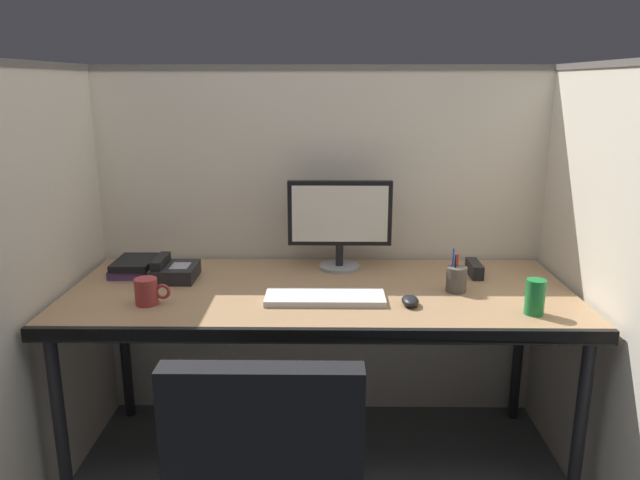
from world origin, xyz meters
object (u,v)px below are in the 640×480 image
(pen_cup, at_px, (456,279))
(monitor_center, at_px, (340,219))
(computer_mouse, at_px, (410,301))
(coffee_mug, at_px, (147,291))
(soda_can, at_px, (535,297))
(keyboard_main, at_px, (325,298))
(book_stack, at_px, (134,266))
(desk, at_px, (320,302))
(desk_phone, at_px, (174,271))
(red_stapler, at_px, (474,269))

(pen_cup, bearing_deg, monitor_center, 146.69)
(computer_mouse, relative_size, coffee_mug, 0.76)
(monitor_center, bearing_deg, computer_mouse, -60.96)
(soda_can, xyz_separation_m, pen_cup, (-0.22, 0.23, -0.01))
(keyboard_main, distance_m, book_stack, 0.85)
(keyboard_main, height_order, coffee_mug, coffee_mug)
(keyboard_main, relative_size, book_stack, 1.98)
(desk, relative_size, soda_can, 15.57)
(book_stack, bearing_deg, desk, -14.75)
(book_stack, height_order, soda_can, soda_can)
(desk, height_order, soda_can, soda_can)
(coffee_mug, relative_size, desk_phone, 0.66)
(desk, distance_m, coffee_mug, 0.63)
(coffee_mug, bearing_deg, soda_can, -3.29)
(desk_phone, bearing_deg, pen_cup, -7.09)
(desk, height_order, coffee_mug, coffee_mug)
(desk_phone, bearing_deg, red_stapler, 2.81)
(monitor_center, relative_size, red_stapler, 2.87)
(soda_can, xyz_separation_m, coffee_mug, (-1.34, 0.08, -0.01))
(desk, distance_m, monitor_center, 0.39)
(desk_phone, bearing_deg, soda_can, -15.44)
(keyboard_main, height_order, red_stapler, red_stapler)
(keyboard_main, xyz_separation_m, red_stapler, (0.61, 0.30, 0.02))
(monitor_center, relative_size, pen_cup, 2.61)
(coffee_mug, bearing_deg, desk_phone, 85.77)
(book_stack, distance_m, pen_cup, 1.30)
(computer_mouse, height_order, book_stack, book_stack)
(book_stack, bearing_deg, monitor_center, 5.07)
(desk, height_order, computer_mouse, computer_mouse)
(book_stack, bearing_deg, coffee_mug, -65.94)
(computer_mouse, relative_size, soda_can, 0.79)
(keyboard_main, height_order, pen_cup, pen_cup)
(book_stack, xyz_separation_m, pen_cup, (1.28, -0.21, 0.02))
(computer_mouse, bearing_deg, monitor_center, 119.04)
(soda_can, relative_size, coffee_mug, 0.97)
(desk, relative_size, pen_cup, 11.54)
(coffee_mug, bearing_deg, monitor_center, 32.33)
(desk, relative_size, monitor_center, 4.42)
(keyboard_main, relative_size, pen_cup, 2.61)
(computer_mouse, xyz_separation_m, desk_phone, (-0.91, 0.29, 0.02))
(red_stapler, xyz_separation_m, desk_phone, (-1.21, -0.06, 0.01))
(keyboard_main, relative_size, coffee_mug, 3.41)
(monitor_center, xyz_separation_m, computer_mouse, (0.24, -0.43, -0.20))
(red_stapler, bearing_deg, desk, -163.23)
(coffee_mug, distance_m, red_stapler, 1.28)
(keyboard_main, height_order, desk_phone, desk_phone)
(soda_can, height_order, desk_phone, soda_can)
(soda_can, distance_m, desk_phone, 1.36)
(desk, relative_size, desk_phone, 10.00)
(book_stack, bearing_deg, pen_cup, -9.29)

